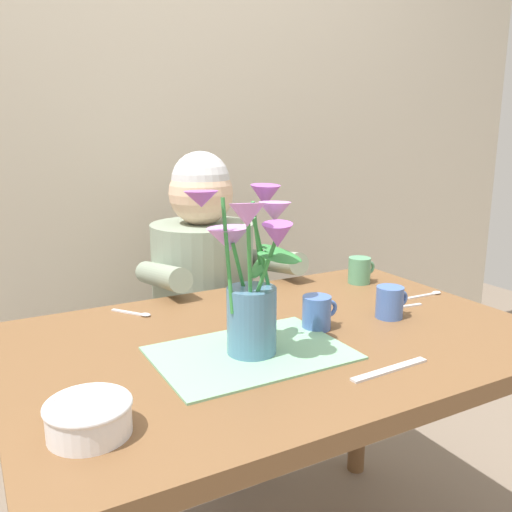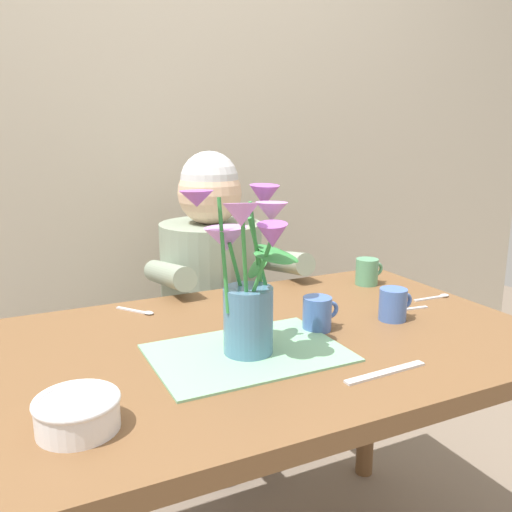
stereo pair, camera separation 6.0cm
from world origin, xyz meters
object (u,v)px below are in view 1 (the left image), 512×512
(ceramic_bowl, at_px, (89,416))
(tea_cup, at_px, (390,302))
(seated_person, at_px, (204,321))
(ceramic_mug, at_px, (317,312))
(flower_vase, at_px, (250,276))
(coffee_cup, at_px, (360,270))
(dinner_knife, at_px, (390,370))

(ceramic_bowl, height_order, tea_cup, tea_cup)
(seated_person, height_order, ceramic_mug, seated_person)
(flower_vase, xyz_separation_m, ceramic_bowl, (-0.36, -0.15, -0.14))
(coffee_cup, bearing_deg, ceramic_bowl, -153.07)
(coffee_cup, distance_m, ceramic_mug, 0.43)
(seated_person, distance_m, flower_vase, 0.79)
(dinner_knife, distance_m, ceramic_mug, 0.26)
(flower_vase, bearing_deg, coffee_cup, 29.81)
(dinner_knife, bearing_deg, coffee_cup, 53.44)
(seated_person, xyz_separation_m, coffee_cup, (0.36, -0.37, 0.22))
(flower_vase, height_order, ceramic_mug, flower_vase)
(dinner_knife, xyz_separation_m, ceramic_mug, (0.01, 0.26, 0.04))
(dinner_knife, bearing_deg, ceramic_bowl, 171.97)
(dinner_knife, bearing_deg, seated_person, 88.41)
(ceramic_bowl, distance_m, tea_cup, 0.80)
(tea_cup, bearing_deg, seated_person, 109.40)
(ceramic_mug, distance_m, tea_cup, 0.21)
(seated_person, height_order, ceramic_bowl, seated_person)
(ceramic_bowl, bearing_deg, dinner_knife, -5.44)
(seated_person, relative_size, ceramic_bowl, 8.35)
(dinner_knife, bearing_deg, tea_cup, 45.26)
(seated_person, bearing_deg, ceramic_bowl, -123.70)
(ceramic_mug, bearing_deg, seated_person, 92.14)
(flower_vase, height_order, dinner_knife, flower_vase)
(seated_person, distance_m, tea_cup, 0.72)
(tea_cup, bearing_deg, ceramic_bowl, -166.85)
(dinner_knife, xyz_separation_m, coffee_cup, (0.35, 0.52, 0.04))
(ceramic_bowl, distance_m, dinner_knife, 0.57)
(flower_vase, distance_m, ceramic_mug, 0.25)
(ceramic_mug, bearing_deg, ceramic_bowl, -160.26)
(seated_person, bearing_deg, dinner_knife, -89.23)
(ceramic_bowl, xyz_separation_m, dinner_knife, (0.57, -0.05, -0.03))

